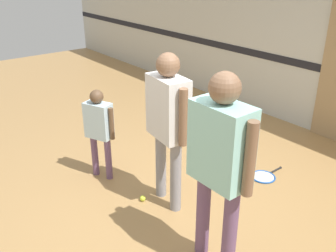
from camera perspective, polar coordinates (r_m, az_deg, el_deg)
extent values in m
plane|color=#A87F4C|center=(4.32, 2.57, -11.75)|extent=(16.00, 16.00, 0.00)
cube|color=black|center=(6.02, 24.15, 7.54)|extent=(16.00, 0.01, 0.12)
cylinder|color=gray|center=(4.25, -1.08, -5.80)|extent=(0.12, 0.12, 0.82)
cylinder|color=gray|center=(4.02, 1.15, -7.71)|extent=(0.12, 0.12, 0.82)
cube|color=silver|center=(3.81, 0.00, 2.82)|extent=(0.51, 0.33, 0.65)
sphere|color=brown|center=(3.67, 0.00, 9.32)|extent=(0.24, 0.24, 0.24)
cylinder|color=brown|center=(4.04, -2.06, 3.97)|extent=(0.09, 0.09, 0.58)
cylinder|color=brown|center=(3.59, 2.32, 1.28)|extent=(0.09, 0.09, 0.58)
cylinder|color=#6B4C70|center=(4.81, -11.08, -4.34)|extent=(0.08, 0.08, 0.55)
cylinder|color=#6B4C70|center=(4.69, -9.07, -4.95)|extent=(0.08, 0.08, 0.55)
cube|color=silver|center=(4.53, -10.54, 0.86)|extent=(0.37, 0.29, 0.44)
sphere|color=brown|center=(4.42, -10.83, 4.42)|extent=(0.16, 0.16, 0.16)
cylinder|color=brown|center=(4.65, -12.38, 1.22)|extent=(0.06, 0.06, 0.39)
cylinder|color=brown|center=(4.43, -8.60, 0.33)|extent=(0.06, 0.06, 0.39)
cylinder|color=#6B4C70|center=(3.31, 9.38, -15.70)|extent=(0.13, 0.13, 0.86)
cylinder|color=#6B4C70|center=(3.49, 5.37, -13.13)|extent=(0.13, 0.13, 0.86)
cube|color=#99D8D1|center=(2.98, 8.08, -2.74)|extent=(0.50, 0.28, 0.68)
sphere|color=brown|center=(2.80, 8.64, 5.77)|extent=(0.25, 0.25, 0.25)
cylinder|color=brown|center=(2.82, 12.39, -5.00)|extent=(0.09, 0.09, 0.61)
cylinder|color=brown|center=(3.17, 4.26, -1.00)|extent=(0.09, 0.09, 0.61)
torus|color=#C6D838|center=(5.57, 7.01, -2.98)|extent=(0.42, 0.42, 0.02)
cylinder|color=silver|center=(5.57, 7.01, -2.98)|extent=(0.26, 0.26, 0.01)
cylinder|color=black|center=(5.36, 7.03, -4.13)|extent=(0.16, 0.15, 0.02)
sphere|color=black|center=(5.27, 7.03, -4.63)|extent=(0.03, 0.03, 0.03)
torus|color=blue|center=(4.93, 14.30, -7.50)|extent=(0.31, 0.31, 0.02)
cylinder|color=silver|center=(4.93, 14.30, -7.50)|extent=(0.27, 0.27, 0.01)
cylinder|color=black|center=(5.11, 16.07, -6.50)|extent=(0.02, 0.22, 0.02)
sphere|color=black|center=(5.19, 16.78, -6.10)|extent=(0.03, 0.03, 0.03)
sphere|color=#CCE038|center=(4.36, -3.87, -10.94)|extent=(0.07, 0.07, 0.07)
sphere|color=#CCE038|center=(5.32, 8.12, -4.17)|extent=(0.07, 0.07, 0.07)
sphere|color=#CCE038|center=(4.82, 1.19, -7.14)|extent=(0.07, 0.07, 0.07)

